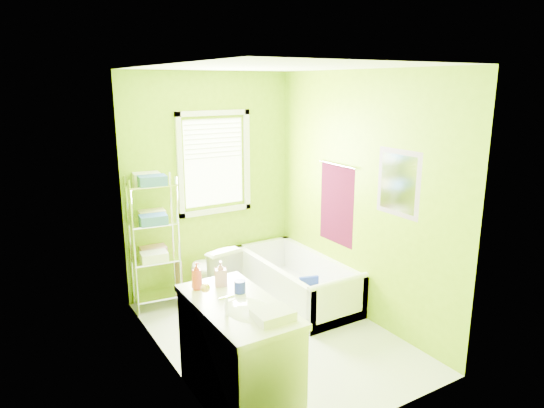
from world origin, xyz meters
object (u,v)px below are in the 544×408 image
bathtub (297,286)px  wire_shelf_unit (154,228)px  toilet (212,273)px  vanity (239,350)px

bathtub → wire_shelf_unit: bearing=155.1°
toilet → wire_shelf_unit: (-0.56, 0.23, 0.57)m
toilet → wire_shelf_unit: size_ratio=0.47×
vanity → wire_shelf_unit: (0.00, 1.99, 0.47)m
toilet → vanity: bearing=64.7°
toilet → vanity: size_ratio=0.63×
wire_shelf_unit → bathtub: bearing=-24.9°
toilet → wire_shelf_unit: 0.83m
toilet → vanity: (-0.57, -1.76, 0.09)m
toilet → wire_shelf_unit: wire_shelf_unit is taller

